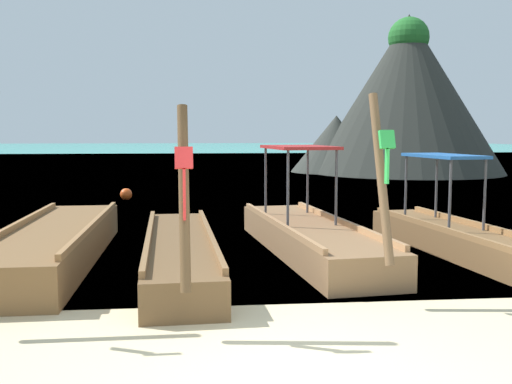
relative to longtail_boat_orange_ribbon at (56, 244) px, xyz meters
name	(u,v)px	position (x,y,z in m)	size (l,w,h in m)	color
sea_water	(208,152)	(3.45, 57.12, -0.32)	(120.00, 120.00, 0.00)	#2DB29E
longtail_boat_orange_ribbon	(56,244)	(0.00, 0.00, 0.00)	(1.52, 6.95, 2.79)	brown
longtail_boat_red_ribbon	(180,252)	(2.18, -0.68, -0.05)	(1.42, 6.42, 2.60)	brown
longtail_boat_green_ribbon	(309,235)	(4.57, 0.31, 0.02)	(2.02, 6.49, 2.81)	olive
longtail_boat_violet_ribbon	(462,238)	(7.35, -0.12, -0.01)	(1.69, 6.08, 2.50)	brown
karst_rock	(401,98)	(13.88, 21.92, 3.90)	(11.79, 10.77, 8.83)	#2D302B
mooring_buoy_near	(126,194)	(0.04, 9.46, -0.12)	(0.40, 0.40, 0.40)	#EA5119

